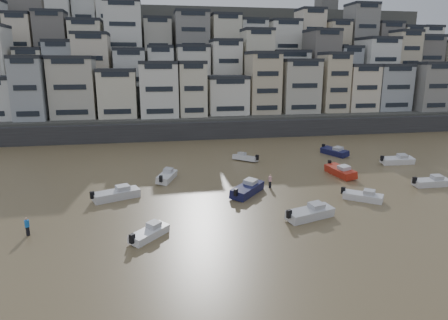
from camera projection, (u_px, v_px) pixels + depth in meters
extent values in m
cube|color=#38383A|center=(228.00, 129.00, 82.63)|extent=(140.00, 3.00, 3.50)
cube|color=#4C4C47|center=(243.00, 123.00, 90.16)|extent=(140.00, 14.00, 4.00)
cube|color=#4C4C47|center=(232.00, 104.00, 100.89)|extent=(140.00, 14.00, 10.00)
cube|color=#4C4C47|center=(224.00, 85.00, 111.39)|extent=(140.00, 14.00, 18.00)
cube|color=#4C4C47|center=(216.00, 70.00, 121.89)|extent=(140.00, 16.00, 26.00)
cube|color=#4C4C47|center=(209.00, 60.00, 134.54)|extent=(140.00, 18.00, 32.00)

